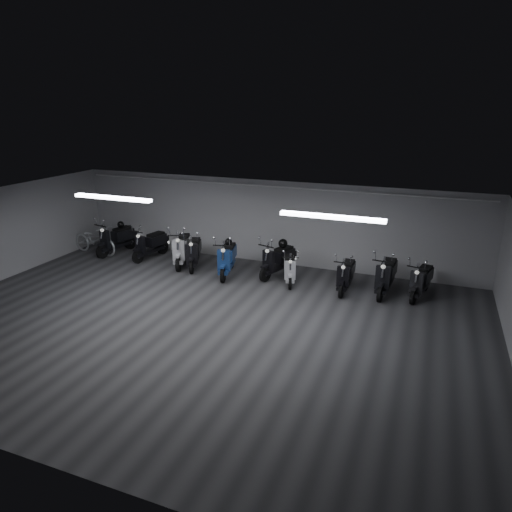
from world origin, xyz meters
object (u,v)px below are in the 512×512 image
at_px(scooter_1, 150,240).
at_px(scooter_7, 346,270).
at_px(scooter_3, 194,247).
at_px(scooter_6, 290,264).
at_px(scooter_4, 227,253).
at_px(scooter_2, 182,243).
at_px(scooter_5, 278,255).
at_px(helmet_2, 228,242).
at_px(scooter_8, 387,270).
at_px(helmet_0, 121,224).
at_px(bicycle, 94,237).
at_px(scooter_9, 421,275).
at_px(helmet_1, 283,243).

xyz_separation_m(scooter_1, scooter_7, (6.89, -0.42, -0.04)).
height_order(scooter_3, scooter_7, scooter_3).
relative_size(scooter_1, scooter_3, 0.99).
bearing_deg(scooter_6, scooter_4, 162.64).
bearing_deg(scooter_2, scooter_3, -28.12).
bearing_deg(scooter_5, scooter_3, -157.58).
distance_m(scooter_1, helmet_2, 3.14).
height_order(scooter_2, scooter_5, scooter_2).
height_order(scooter_7, scooter_8, scooter_8).
distance_m(scooter_1, scooter_5, 4.69).
distance_m(scooter_6, helmet_0, 6.65).
distance_m(scooter_2, bicycle, 3.52).
height_order(scooter_2, scooter_3, scooter_2).
relative_size(scooter_6, helmet_2, 6.82).
height_order(scooter_1, scooter_6, scooter_1).
bearing_deg(scooter_6, scooter_7, -20.08).
bearing_deg(scooter_4, scooter_6, -10.92).
relative_size(scooter_9, helmet_0, 7.13).
bearing_deg(scooter_8, scooter_4, -172.00).
xyz_separation_m(scooter_4, scooter_6, (2.02, 0.09, -0.12)).
height_order(scooter_8, helmet_2, scooter_8).
height_order(bicycle, helmet_2, bicycle).
bearing_deg(scooter_8, scooter_7, -165.46).
distance_m(scooter_6, scooter_7, 1.70).
distance_m(scooter_3, scooter_8, 6.14).
height_order(helmet_0, helmet_1, helmet_1).
xyz_separation_m(scooter_2, helmet_1, (3.41, 0.39, 0.27)).
bearing_deg(scooter_3, scooter_6, -23.97).
relative_size(scooter_1, scooter_2, 0.92).
bearing_deg(scooter_5, scooter_4, -144.39).
distance_m(scooter_3, scooter_5, 2.85).
distance_m(scooter_7, scooter_9, 2.05).
xyz_separation_m(scooter_7, scooter_9, (2.03, 0.27, 0.01)).
distance_m(scooter_1, helmet_1, 4.78).
bearing_deg(scooter_4, helmet_0, 156.62).
xyz_separation_m(scooter_6, scooter_9, (3.73, 0.26, 0.05)).
xyz_separation_m(scooter_1, scooter_5, (4.69, -0.02, 0.01)).
height_order(scooter_6, bicycle, bicycle).
relative_size(scooter_3, scooter_8, 0.96).
relative_size(scooter_3, bicycle, 0.96).
xyz_separation_m(scooter_1, bicycle, (-2.16, -0.26, -0.05)).
distance_m(scooter_2, scooter_5, 3.33).
distance_m(scooter_3, helmet_2, 1.30).
bearing_deg(helmet_0, bicycle, -143.07).
height_order(scooter_2, scooter_9, scooter_2).
height_order(scooter_7, helmet_1, scooter_7).
relative_size(scooter_7, helmet_0, 7.03).
bearing_deg(helmet_0, scooter_1, -12.27).
relative_size(scooter_4, scooter_8, 1.00).
relative_size(scooter_1, scooter_6, 1.14).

